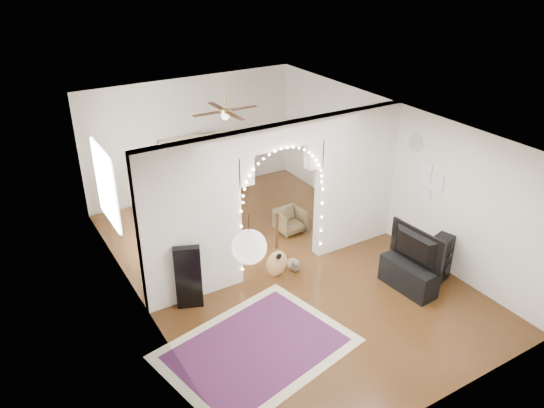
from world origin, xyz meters
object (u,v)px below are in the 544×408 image
dining_chair_right (290,221)px  bookcase (191,168)px  dining_chair_left (207,243)px  media_console (408,276)px  floor_speaker (441,258)px  acoustic_guitar (277,254)px  dining_table (190,205)px

dining_chair_right → bookcase: bearing=110.9°
dining_chair_left → media_console: bearing=-51.1°
bookcase → floor_speaker: bearing=-55.5°
acoustic_guitar → media_console: 2.27m
media_console → dining_chair_right: size_ratio=1.89×
acoustic_guitar → floor_speaker: (2.41, -1.51, -0.05)m
bookcase → dining_table: bookcase is taller
acoustic_guitar → dining_table: size_ratio=0.86×
acoustic_guitar → bookcase: 3.76m
floor_speaker → bookcase: (-2.38, 5.26, 0.30)m
media_console → dining_chair_left: size_ratio=1.92×
dining_chair_right → floor_speaker: bearing=-65.5°
floor_speaker → acoustic_guitar: bearing=132.5°
dining_table → dining_chair_right: (1.78, -0.85, -0.44)m
acoustic_guitar → media_console: acoustic_guitar is taller
bookcase → dining_table: (-0.75, -1.66, -0.04)m
acoustic_guitar → dining_chair_left: acoustic_guitar is taller
media_console → bookcase: size_ratio=0.70×
dining_chair_left → dining_chair_right: bearing=-4.5°
dining_table → media_console: bearing=-53.1°
media_console → dining_table: (-2.43, 3.55, 0.43)m
dining_chair_right → media_console: bearing=-78.1°
acoustic_guitar → floor_speaker: bearing=-39.6°
floor_speaker → dining_chair_left: (-3.15, 2.80, -0.18)m
media_console → dining_chair_left: bearing=127.3°
floor_speaker → bookcase: bookcase is taller
acoustic_guitar → media_console: size_ratio=1.06×
media_console → dining_table: size_ratio=0.81×
acoustic_guitar → media_console: bearing=-48.0°
bookcase → media_console: bearing=-62.0°
floor_speaker → dining_table: bearing=115.5°
dining_chair_left → dining_chair_right: size_ratio=0.98×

